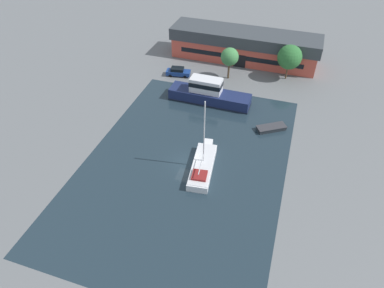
# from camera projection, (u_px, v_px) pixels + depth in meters

# --- Properties ---
(ground_plane) EXTENTS (440.00, 440.00, 0.00)m
(ground_plane) POSITION_uv_depth(u_px,v_px,m) (185.00, 163.00, 47.26)
(ground_plane) COLOR slate
(water_canal) EXTENTS (26.95, 39.84, 0.01)m
(water_canal) POSITION_uv_depth(u_px,v_px,m) (185.00, 163.00, 47.25)
(water_canal) COLOR #1E2D38
(water_canal) RESTS_ON ground
(warehouse_building) EXTENTS (29.80, 7.56, 5.99)m
(warehouse_building) POSITION_uv_depth(u_px,v_px,m) (244.00, 46.00, 69.21)
(warehouse_building) COLOR #C64C3D
(warehouse_building) RESTS_ON ground
(quay_tree_near_building) EXTENTS (3.30, 3.30, 6.02)m
(quay_tree_near_building) POSITION_uv_depth(u_px,v_px,m) (230.00, 57.00, 62.46)
(quay_tree_near_building) COLOR brown
(quay_tree_near_building) RESTS_ON ground
(quay_tree_by_water) EXTENTS (4.45, 4.45, 6.62)m
(quay_tree_by_water) POSITION_uv_depth(u_px,v_px,m) (290.00, 57.00, 62.28)
(quay_tree_by_water) COLOR brown
(quay_tree_by_water) RESTS_ON ground
(parked_car) EXTENTS (4.79, 2.51, 1.63)m
(parked_car) POSITION_uv_depth(u_px,v_px,m) (178.00, 72.00, 65.47)
(parked_car) COLOR navy
(parked_car) RESTS_ON ground
(sailboat_moored) EXTENTS (3.71, 9.89, 10.54)m
(sailboat_moored) POSITION_uv_depth(u_px,v_px,m) (203.00, 165.00, 45.94)
(sailboat_moored) COLOR white
(sailboat_moored) RESTS_ON water_canal
(motor_cruiser) EXTENTS (14.06, 3.73, 4.30)m
(motor_cruiser) POSITION_uv_depth(u_px,v_px,m) (209.00, 94.00, 58.07)
(motor_cruiser) COLOR #19234C
(motor_cruiser) RESTS_ON water_canal
(small_dinghy) EXTENTS (4.75, 3.91, 0.64)m
(small_dinghy) POSITION_uv_depth(u_px,v_px,m) (271.00, 128.00, 52.76)
(small_dinghy) COLOR #23282D
(small_dinghy) RESTS_ON water_canal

